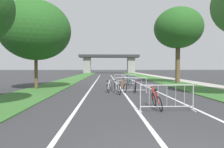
# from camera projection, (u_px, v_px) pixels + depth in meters

# --- Properties ---
(grass_verge_left) EXTENTS (3.20, 72.11, 0.05)m
(grass_verge_left) POSITION_uv_depth(u_px,v_px,m) (77.00, 78.00, 32.46)
(grass_verge_left) COLOR #386B2D
(grass_verge_left) RESTS_ON ground
(grass_verge_right) EXTENTS (3.20, 72.11, 0.05)m
(grass_verge_right) POSITION_uv_depth(u_px,v_px,m) (148.00, 78.00, 32.88)
(grass_verge_right) COLOR #386B2D
(grass_verge_right) RESTS_ON ground
(sidewalk_path_right) EXTENTS (1.94, 72.11, 0.08)m
(sidewalk_path_right) POSITION_uv_depth(u_px,v_px,m) (163.00, 78.00, 32.97)
(sidewalk_path_right) COLOR #ADA89E
(sidewalk_path_right) RESTS_ON ground
(lane_stripe_center) EXTENTS (0.14, 41.71, 0.01)m
(lane_stripe_center) POSITION_uv_depth(u_px,v_px,m) (115.00, 81.00, 24.04)
(lane_stripe_center) COLOR silver
(lane_stripe_center) RESTS_ON ground
(lane_stripe_right_lane) EXTENTS (0.14, 41.71, 0.01)m
(lane_stripe_right_lane) POSITION_uv_depth(u_px,v_px,m) (135.00, 81.00, 24.13)
(lane_stripe_right_lane) COLOR silver
(lane_stripe_right_lane) RESTS_ON ground
(lane_stripe_left_lane) EXTENTS (0.14, 41.71, 0.01)m
(lane_stripe_left_lane) POSITION_uv_depth(u_px,v_px,m) (96.00, 81.00, 23.95)
(lane_stripe_left_lane) COLOR silver
(lane_stripe_left_lane) RESTS_ON ground
(overpass_bridge) EXTENTS (19.29, 4.30, 5.90)m
(overpass_bridge) POSITION_uv_depth(u_px,v_px,m) (109.00, 60.00, 62.59)
(overpass_bridge) COLOR #2D2D30
(overpass_bridge) RESTS_ON ground
(tree_left_oak_mid) EXTENTS (5.47, 5.47, 6.97)m
(tree_left_oak_mid) POSITION_uv_depth(u_px,v_px,m) (36.00, 31.00, 15.09)
(tree_left_oak_mid) COLOR brown
(tree_left_oak_mid) RESTS_ON ground
(tree_right_oak_near) EXTENTS (5.19, 5.19, 8.26)m
(tree_right_oak_near) POSITION_uv_depth(u_px,v_px,m) (178.00, 28.00, 20.96)
(tree_right_oak_near) COLOR brown
(tree_right_oak_near) RESTS_ON ground
(crowd_barrier_nearest) EXTENTS (2.17, 0.44, 1.05)m
(crowd_barrier_nearest) POSITION_uv_depth(u_px,v_px,m) (167.00, 98.00, 7.61)
(crowd_barrier_nearest) COLOR #ADADB2
(crowd_barrier_nearest) RESTS_ON ground
(crowd_barrier_second) EXTENTS (2.18, 0.49, 1.05)m
(crowd_barrier_second) POSITION_uv_depth(u_px,v_px,m) (131.00, 85.00, 13.23)
(crowd_barrier_second) COLOR #ADADB2
(crowd_barrier_second) RESTS_ON ground
(crowd_barrier_third) EXTENTS (2.18, 0.52, 1.05)m
(crowd_barrier_third) POSITION_uv_depth(u_px,v_px,m) (125.00, 80.00, 18.88)
(crowd_barrier_third) COLOR #ADADB2
(crowd_barrier_third) RESTS_ON ground
(bicycle_teal_0) EXTENTS (0.44, 1.64, 0.99)m
(bicycle_teal_0) POSITION_uv_depth(u_px,v_px,m) (129.00, 82.00, 18.46)
(bicycle_teal_0) COLOR black
(bicycle_teal_0) RESTS_ON ground
(bicycle_purple_1) EXTENTS (0.43, 1.77, 1.01)m
(bicycle_purple_1) POSITION_uv_depth(u_px,v_px,m) (135.00, 87.00, 13.63)
(bicycle_purple_1) COLOR black
(bicycle_purple_1) RESTS_ON ground
(bicycle_orange_2) EXTENTS (0.69, 1.75, 0.96)m
(bicycle_orange_2) POSITION_uv_depth(u_px,v_px,m) (123.00, 86.00, 13.80)
(bicycle_orange_2) COLOR black
(bicycle_orange_2) RESTS_ON ground
(bicycle_silver_3) EXTENTS (0.52, 1.78, 0.93)m
(bicycle_silver_3) POSITION_uv_depth(u_px,v_px,m) (117.00, 88.00, 12.67)
(bicycle_silver_3) COLOR black
(bicycle_silver_3) RESTS_ON ground
(bicycle_red_4) EXTENTS (0.47, 1.59, 0.97)m
(bicycle_red_4) POSITION_uv_depth(u_px,v_px,m) (156.00, 100.00, 8.02)
(bicycle_red_4) COLOR black
(bicycle_red_4) RESTS_ON ground
(bicycle_white_5) EXTENTS (0.52, 1.67, 0.83)m
(bicycle_white_5) POSITION_uv_depth(u_px,v_px,m) (109.00, 87.00, 13.73)
(bicycle_white_5) COLOR black
(bicycle_white_5) RESTS_ON ground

